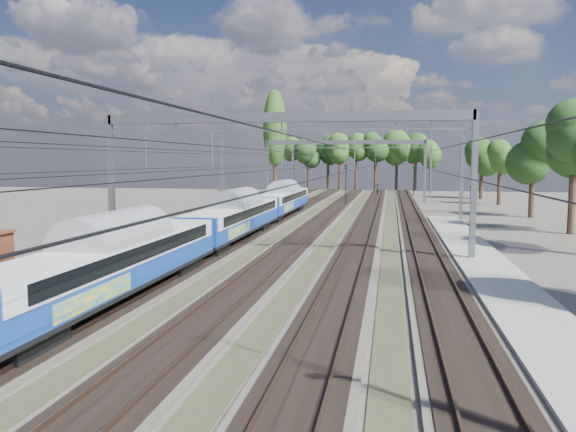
% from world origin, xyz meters
% --- Properties ---
extents(track_bed, '(21.00, 130.00, 0.34)m').
position_xyz_m(track_bed, '(-0.00, 45.00, 0.10)').
color(track_bed, '#47423A').
rests_on(track_bed, ground).
extents(platform, '(3.00, 70.00, 0.30)m').
position_xyz_m(platform, '(12.00, 20.00, 0.15)').
color(platform, gray).
rests_on(platform, ground).
extents(catenary, '(25.65, 130.00, 9.00)m').
position_xyz_m(catenary, '(0.33, 52.69, 6.40)').
color(catenary, slate).
rests_on(catenary, ground).
extents(tree_belt, '(38.88, 100.29, 11.75)m').
position_xyz_m(tree_belt, '(7.60, 91.17, 8.21)').
color(tree_belt, black).
rests_on(tree_belt, ground).
extents(poplar, '(4.40, 4.40, 19.04)m').
position_xyz_m(poplar, '(-14.50, 98.00, 11.89)').
color(poplar, black).
rests_on(poplar, ground).
extents(emu_train, '(2.63, 55.78, 3.85)m').
position_xyz_m(emu_train, '(-4.50, 35.22, 2.27)').
color(emu_train, black).
rests_on(emu_train, ground).
extents(worker, '(0.53, 0.76, 1.98)m').
position_xyz_m(worker, '(4.50, 95.20, 0.99)').
color(worker, black).
rests_on(worker, ground).
extents(signal_near, '(0.39, 0.36, 5.62)m').
position_xyz_m(signal_near, '(0.83, 70.75, 3.56)').
color(signal_near, black).
rests_on(signal_near, ground).
extents(signal_far, '(0.34, 0.31, 5.48)m').
position_xyz_m(signal_far, '(10.59, 94.06, 3.47)').
color(signal_far, black).
rests_on(signal_far, ground).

